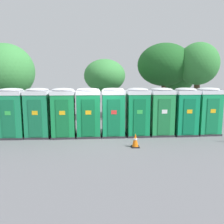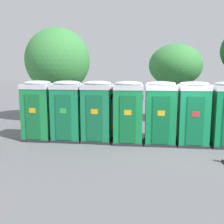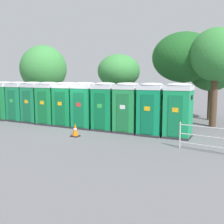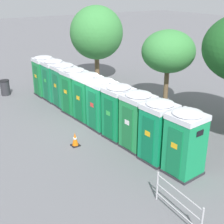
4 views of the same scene
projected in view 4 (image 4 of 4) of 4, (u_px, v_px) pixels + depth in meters
The scene contains 16 objects.
ground_plane at pixel (93, 124), 16.01m from camera, with size 120.00×120.00×0.00m, color slate.
portapotty_0 at pixel (44, 76), 19.89m from camera, with size 1.21×1.22×2.54m.
portapotty_1 at pixel (54, 80), 18.96m from camera, with size 1.25×1.22×2.54m.
portapotty_2 at pixel (65, 85), 18.01m from camera, with size 1.24×1.21×2.54m.
portapotty_3 at pixel (75, 91), 17.01m from camera, with size 1.29×1.29×2.54m.
portapotty_4 at pixel (88, 97), 16.07m from camera, with size 1.30×1.28×2.54m.
portapotty_5 at pixel (102, 104), 15.12m from camera, with size 1.24×1.24×2.54m.
portapotty_6 at pixel (118, 112), 14.17m from camera, with size 1.23×1.27×2.54m.
portapotty_7 at pixel (138, 120), 13.24m from camera, with size 1.28×1.26×2.54m.
portapotty_8 at pixel (158, 131), 12.26m from camera, with size 1.24×1.27×2.54m.
portapotty_9 at pixel (185, 143), 11.35m from camera, with size 1.29×1.28×2.54m.
street_tree_1 at pixel (168, 52), 17.20m from camera, with size 2.97×2.97×4.42m.
street_tree_3 at pixel (96, 33), 22.02m from camera, with size 3.75×3.75×5.40m.
trash_can at pixel (5, 88), 20.15m from camera, with size 0.61×0.61×0.99m.
traffic_cone at pixel (75, 139), 13.73m from camera, with size 0.36×0.36×0.64m.
event_barrier at pixel (178, 202), 9.34m from camera, with size 2.05×0.23×1.05m.
Camera 4 is at (12.61, -7.44, 6.57)m, focal length 50.00 mm.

